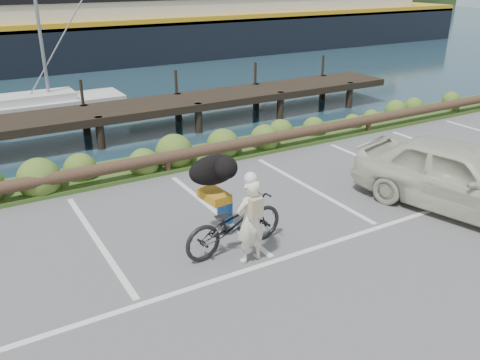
% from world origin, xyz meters
% --- Properties ---
extents(ground, '(72.00, 72.00, 0.00)m').
position_xyz_m(ground, '(0.00, 0.00, 0.00)').
color(ground, '#535356').
extents(vegetation_strip, '(34.00, 1.60, 0.10)m').
position_xyz_m(vegetation_strip, '(0.00, 5.30, 0.05)').
color(vegetation_strip, '#3D5B21').
rests_on(vegetation_strip, ground).
extents(log_rail, '(32.00, 0.30, 0.60)m').
position_xyz_m(log_rail, '(0.00, 4.60, 0.00)').
color(log_rail, '#443021').
rests_on(log_rail, ground).
extents(bicycle, '(2.17, 0.92, 1.11)m').
position_xyz_m(bicycle, '(-0.44, 0.36, 0.55)').
color(bicycle, black).
rests_on(bicycle, ground).
extents(cyclist, '(0.61, 0.43, 1.59)m').
position_xyz_m(cyclist, '(-0.40, -0.13, 0.80)').
color(cyclist, '#F2E9CD').
rests_on(cyclist, ground).
extents(dog, '(0.58, 1.05, 0.58)m').
position_xyz_m(dog, '(-0.50, 1.03, 1.40)').
color(dog, black).
rests_on(dog, bicycle).
extents(parked_car, '(2.96, 4.86, 1.55)m').
position_xyz_m(parked_car, '(4.62, -0.60, 0.77)').
color(parked_car, beige).
rests_on(parked_car, ground).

